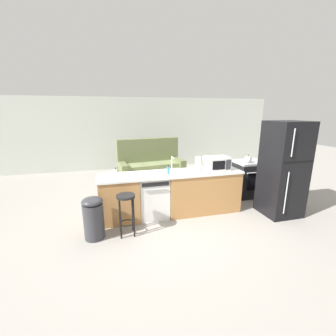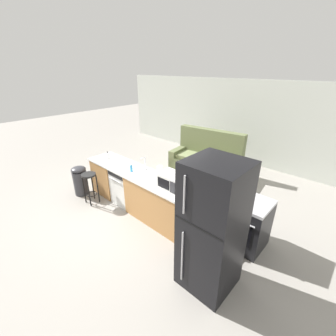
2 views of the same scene
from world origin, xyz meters
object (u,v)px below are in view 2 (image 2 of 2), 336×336
object	(u,v)px
dishwasher	(127,186)
kettle	(236,195)
refrigerator	(212,229)
couch	(207,160)
dish_soap_bottle	(108,156)
trash_bin	(80,180)
soap_bottle	(131,169)
stove_range	(244,222)
paper_towel_roll	(160,173)
bar_stool	(90,182)
microwave	(172,181)

from	to	relation	value
dishwasher	kettle	xyz separation A→B (m)	(2.43, 0.42, 0.56)
refrigerator	couch	world-z (taller)	refrigerator
dish_soap_bottle	trash_bin	bearing A→B (deg)	-125.48
soap_bottle	dish_soap_bottle	distance (m)	1.02
dishwasher	stove_range	size ratio (longest dim) A/B	0.93
trash_bin	couch	xyz separation A→B (m)	(1.55, 3.19, 0.02)
soap_bottle	kettle	bearing A→B (deg)	13.14
stove_range	refrigerator	world-z (taller)	refrigerator
soap_bottle	kettle	world-z (taller)	kettle
refrigerator	kettle	xyz separation A→B (m)	(-0.17, 0.97, 0.02)
paper_towel_roll	soap_bottle	bearing A→B (deg)	-166.79
dishwasher	bar_stool	world-z (taller)	dishwasher
refrigerator	stove_range	bearing A→B (deg)	89.99
dishwasher	stove_range	xyz separation A→B (m)	(2.60, 0.55, 0.03)
dishwasher	couch	size ratio (longest dim) A/B	0.40
dishwasher	couch	xyz separation A→B (m)	(0.42, 2.62, -0.03)
bar_stool	couch	world-z (taller)	couch
refrigerator	dish_soap_bottle	xyz separation A→B (m)	(-3.31, 0.57, 0.01)
refrigerator	paper_towel_roll	distance (m)	1.73
dishwasher	soap_bottle	distance (m)	0.63
soap_bottle	dish_soap_bottle	size ratio (longest dim) A/B	1.00
dish_soap_bottle	couch	world-z (taller)	couch
microwave	dishwasher	bearing A→B (deg)	179.95
kettle	couch	xyz separation A→B (m)	(-2.01, 2.20, -0.59)
microwave	paper_towel_roll	bearing A→B (deg)	167.51
stove_range	couch	bearing A→B (deg)	136.41
microwave	couch	world-z (taller)	couch
paper_towel_roll	soap_bottle	world-z (taller)	paper_towel_roll
bar_stool	stove_range	bearing A→B (deg)	19.86
refrigerator	dish_soap_bottle	size ratio (longest dim) A/B	10.98
refrigerator	couch	distance (m)	3.89
dish_soap_bottle	trash_bin	xyz separation A→B (m)	(-0.42, -0.59, -0.59)
microwave	soap_bottle	world-z (taller)	microwave
microwave	couch	size ratio (longest dim) A/B	0.24
microwave	couch	distance (m)	2.87
paper_towel_roll	dish_soap_bottle	bearing A→B (deg)	-177.67
stove_range	paper_towel_roll	xyz separation A→B (m)	(-1.61, -0.46, 0.59)
refrigerator	soap_bottle	size ratio (longest dim) A/B	10.98
kettle	refrigerator	bearing A→B (deg)	-80.34
microwave	dish_soap_bottle	distance (m)	2.10
microwave	paper_towel_roll	size ratio (longest dim) A/B	1.77
trash_bin	couch	size ratio (longest dim) A/B	0.35
dish_soap_bottle	paper_towel_roll	bearing A→B (deg)	2.33
dish_soap_bottle	couch	xyz separation A→B (m)	(1.13, 2.60, -0.58)
dishwasher	kettle	size ratio (longest dim) A/B	4.10
stove_range	couch	world-z (taller)	couch
dishwasher	refrigerator	distance (m)	2.71
refrigerator	kettle	bearing A→B (deg)	99.66
bar_stool	trash_bin	bearing A→B (deg)	176.91
dish_soap_bottle	kettle	distance (m)	3.17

